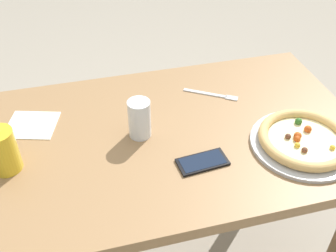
{
  "coord_description": "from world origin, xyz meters",
  "views": [
    {
      "loc": [
        -0.27,
        -0.97,
        1.6
      ],
      "look_at": [
        -0.02,
        -0.0,
        0.78
      ],
      "focal_mm": 43.36,
      "sensor_mm": 36.0,
      "label": 1
    }
  ],
  "objects_px": {
    "cell_phone": "(202,162)",
    "drink_cup_colored": "(2,151)",
    "pizza_near": "(304,140)",
    "water_cup_clear": "(139,118)",
    "fork": "(213,95)"
  },
  "relations": [
    {
      "from": "cell_phone",
      "to": "drink_cup_colored",
      "type": "bearing_deg",
      "value": 167.38
    },
    {
      "from": "pizza_near",
      "to": "drink_cup_colored",
      "type": "height_order",
      "value": "drink_cup_colored"
    },
    {
      "from": "cell_phone",
      "to": "water_cup_clear",
      "type": "bearing_deg",
      "value": 131.06
    },
    {
      "from": "pizza_near",
      "to": "water_cup_clear",
      "type": "xyz_separation_m",
      "value": [
        -0.48,
        0.18,
        0.05
      ]
    },
    {
      "from": "drink_cup_colored",
      "to": "fork",
      "type": "xyz_separation_m",
      "value": [
        0.71,
        0.2,
        -0.07
      ]
    },
    {
      "from": "pizza_near",
      "to": "fork",
      "type": "bearing_deg",
      "value": 118.68
    },
    {
      "from": "pizza_near",
      "to": "drink_cup_colored",
      "type": "bearing_deg",
      "value": 171.77
    },
    {
      "from": "pizza_near",
      "to": "cell_phone",
      "type": "relative_size",
      "value": 2.11
    },
    {
      "from": "drink_cup_colored",
      "to": "cell_phone",
      "type": "height_order",
      "value": "drink_cup_colored"
    },
    {
      "from": "pizza_near",
      "to": "cell_phone",
      "type": "xyz_separation_m",
      "value": [
        -0.33,
        0.0,
        -0.02
      ]
    },
    {
      "from": "water_cup_clear",
      "to": "cell_phone",
      "type": "distance_m",
      "value": 0.24
    },
    {
      "from": "drink_cup_colored",
      "to": "cell_phone",
      "type": "relative_size",
      "value": 1.53
    },
    {
      "from": "fork",
      "to": "cell_phone",
      "type": "distance_m",
      "value": 0.36
    },
    {
      "from": "water_cup_clear",
      "to": "cell_phone",
      "type": "xyz_separation_m",
      "value": [
        0.15,
        -0.18,
        -0.06
      ]
    },
    {
      "from": "fork",
      "to": "water_cup_clear",
      "type": "bearing_deg",
      "value": -153.8
    }
  ]
}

